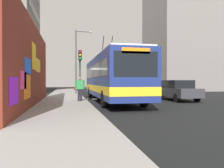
{
  "coord_description": "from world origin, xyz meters",
  "views": [
    {
      "loc": [
        -17.77,
        1.4,
        1.49
      ],
      "look_at": [
        2.13,
        -2.64,
        1.25
      ],
      "focal_mm": 35.57,
      "sensor_mm": 36.0,
      "label": 1
    }
  ],
  "objects_px": {
    "pedestrian_at_curb": "(80,87)",
    "street_lamp": "(78,57)",
    "parked_car_white": "(134,86)",
    "parked_car_dark_gray": "(176,90)",
    "traffic_light": "(80,65)",
    "parked_car_silver": "(123,86)",
    "city_bus": "(111,77)",
    "parked_car_red": "(150,88)"
  },
  "relations": [
    {
      "from": "parked_car_silver",
      "to": "pedestrian_at_curb",
      "type": "height_order",
      "value": "pedestrian_at_curb"
    },
    {
      "from": "parked_car_dark_gray",
      "to": "parked_car_silver",
      "type": "height_order",
      "value": "same"
    },
    {
      "from": "pedestrian_at_curb",
      "to": "city_bus",
      "type": "bearing_deg",
      "value": -69.03
    },
    {
      "from": "city_bus",
      "to": "parked_car_red",
      "type": "distance_m",
      "value": 7.68
    },
    {
      "from": "city_bus",
      "to": "parked_car_dark_gray",
      "type": "height_order",
      "value": "city_bus"
    },
    {
      "from": "parked_car_silver",
      "to": "pedestrian_at_curb",
      "type": "xyz_separation_m",
      "value": [
        -17.39,
        7.56,
        0.28
      ]
    },
    {
      "from": "city_bus",
      "to": "parked_car_white",
      "type": "distance_m",
      "value": 12.11
    },
    {
      "from": "parked_car_red",
      "to": "parked_car_silver",
      "type": "xyz_separation_m",
      "value": [
        10.93,
        0.0,
        -0.0
      ]
    },
    {
      "from": "pedestrian_at_curb",
      "to": "traffic_light",
      "type": "height_order",
      "value": "traffic_light"
    },
    {
      "from": "parked_car_white",
      "to": "pedestrian_at_curb",
      "type": "distance_m",
      "value": 14.01
    },
    {
      "from": "pedestrian_at_curb",
      "to": "traffic_light",
      "type": "xyz_separation_m",
      "value": [
        3.25,
        -0.21,
        1.7
      ]
    },
    {
      "from": "parked_car_white",
      "to": "street_lamp",
      "type": "xyz_separation_m",
      "value": [
        -2.47,
        7.25,
        3.3
      ]
    },
    {
      "from": "city_bus",
      "to": "pedestrian_at_curb",
      "type": "height_order",
      "value": "city_bus"
    },
    {
      "from": "parked_car_dark_gray",
      "to": "street_lamp",
      "type": "bearing_deg",
      "value": 40.48
    },
    {
      "from": "parked_car_dark_gray",
      "to": "traffic_light",
      "type": "bearing_deg",
      "value": 71.83
    },
    {
      "from": "parked_car_red",
      "to": "street_lamp",
      "type": "bearing_deg",
      "value": 68.44
    },
    {
      "from": "city_bus",
      "to": "parked_car_silver",
      "type": "distance_m",
      "value": 17.32
    },
    {
      "from": "parked_car_white",
      "to": "parked_car_silver",
      "type": "relative_size",
      "value": 1.19
    },
    {
      "from": "parked_car_dark_gray",
      "to": "parked_car_white",
      "type": "distance_m",
      "value": 10.96
    },
    {
      "from": "city_bus",
      "to": "parked_car_white",
      "type": "height_order",
      "value": "city_bus"
    },
    {
      "from": "traffic_light",
      "to": "street_lamp",
      "type": "bearing_deg",
      "value": -0.94
    },
    {
      "from": "parked_car_dark_gray",
      "to": "parked_car_red",
      "type": "distance_m",
      "value": 5.63
    },
    {
      "from": "parked_car_white",
      "to": "traffic_light",
      "type": "xyz_separation_m",
      "value": [
        -8.55,
        7.35,
        1.97
      ]
    },
    {
      "from": "parked_car_silver",
      "to": "street_lamp",
      "type": "distance_m",
      "value": 11.34
    },
    {
      "from": "parked_car_silver",
      "to": "traffic_light",
      "type": "distance_m",
      "value": 16.06
    },
    {
      "from": "parked_car_dark_gray",
      "to": "parked_car_white",
      "type": "height_order",
      "value": "same"
    },
    {
      "from": "pedestrian_at_curb",
      "to": "street_lamp",
      "type": "height_order",
      "value": "street_lamp"
    },
    {
      "from": "parked_car_silver",
      "to": "traffic_light",
      "type": "height_order",
      "value": "traffic_light"
    },
    {
      "from": "parked_car_white",
      "to": "pedestrian_at_curb",
      "type": "xyz_separation_m",
      "value": [
        -11.8,
        7.56,
        0.27
      ]
    },
    {
      "from": "parked_car_white",
      "to": "street_lamp",
      "type": "bearing_deg",
      "value": 108.78
    },
    {
      "from": "city_bus",
      "to": "parked_car_dark_gray",
      "type": "distance_m",
      "value": 5.3
    },
    {
      "from": "city_bus",
      "to": "parked_car_silver",
      "type": "bearing_deg",
      "value": -17.5
    },
    {
      "from": "city_bus",
      "to": "parked_car_red",
      "type": "xyz_separation_m",
      "value": [
        5.56,
        -5.2,
        -1.01
      ]
    },
    {
      "from": "city_bus",
      "to": "street_lamp",
      "type": "distance_m",
      "value": 8.97
    },
    {
      "from": "pedestrian_at_curb",
      "to": "street_lamp",
      "type": "relative_size",
      "value": 0.24
    },
    {
      "from": "city_bus",
      "to": "parked_car_dark_gray",
      "type": "relative_size",
      "value": 2.55
    },
    {
      "from": "traffic_light",
      "to": "parked_car_silver",
      "type": "bearing_deg",
      "value": -27.46
    },
    {
      "from": "parked_car_red",
      "to": "city_bus",
      "type": "bearing_deg",
      "value": 136.93
    },
    {
      "from": "city_bus",
      "to": "parked_car_dark_gray",
      "type": "bearing_deg",
      "value": -90.74
    },
    {
      "from": "parked_car_red",
      "to": "traffic_light",
      "type": "xyz_separation_m",
      "value": [
        -3.22,
        7.35,
        1.98
      ]
    },
    {
      "from": "city_bus",
      "to": "parked_car_white",
      "type": "bearing_deg",
      "value": -25.52
    },
    {
      "from": "parked_car_white",
      "to": "city_bus",
      "type": "bearing_deg",
      "value": 154.48
    }
  ]
}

